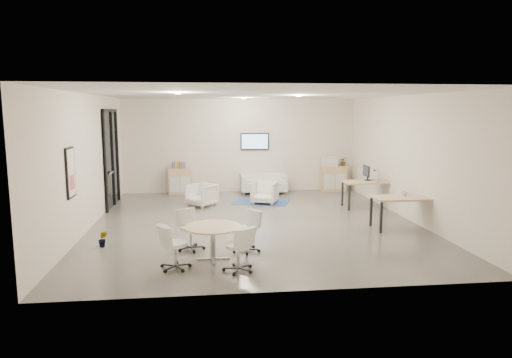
{
  "coord_description": "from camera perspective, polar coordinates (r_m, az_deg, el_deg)",
  "views": [
    {
      "loc": [
        -1.26,
        -11.2,
        2.8
      ],
      "look_at": [
        0.08,
        0.4,
        1.05
      ],
      "focal_mm": 32.0,
      "sensor_mm": 36.0,
      "label": 1
    }
  ],
  "objects": [
    {
      "name": "room_shell",
      "position": [
        11.33,
        -0.15,
        2.45
      ],
      "size": [
        9.6,
        10.6,
        4.8
      ],
      "color": "#524F4A",
      "rests_on": "ground"
    },
    {
      "name": "glass_door",
      "position": [
        14.03,
        -17.64,
        2.82
      ],
      "size": [
        0.09,
        1.9,
        2.85
      ],
      "color": "black",
      "rests_on": "room_shell"
    },
    {
      "name": "artwork",
      "position": [
        10.05,
        -22.18,
        0.72
      ],
      "size": [
        0.05,
        0.54,
        1.04
      ],
      "color": "black",
      "rests_on": "room_shell"
    },
    {
      "name": "wall_tv",
      "position": [
        15.79,
        -0.16,
        4.72
      ],
      "size": [
        0.98,
        0.06,
        0.58
      ],
      "color": "black",
      "rests_on": "room_shell"
    },
    {
      "name": "ceiling_spots",
      "position": [
        12.08,
        -1.56,
        10.33
      ],
      "size": [
        3.14,
        4.14,
        0.03
      ],
      "color": "#FFEAC6",
      "rests_on": "room_shell"
    },
    {
      "name": "sideboard_left",
      "position": [
        15.67,
        -9.44,
        -0.26
      ],
      "size": [
        0.78,
        0.41,
        0.88
      ],
      "color": "tan",
      "rests_on": "room_shell"
    },
    {
      "name": "sideboard_right",
      "position": [
        16.28,
        9.65,
        0.08
      ],
      "size": [
        0.89,
        0.43,
        0.89
      ],
      "color": "tan",
      "rests_on": "room_shell"
    },
    {
      "name": "books",
      "position": [
        15.6,
        -9.63,
        1.74
      ],
      "size": [
        0.46,
        0.14,
        0.22
      ],
      "color": "red",
      "rests_on": "sideboard_left"
    },
    {
      "name": "printer",
      "position": [
        16.17,
        9.24,
        2.18
      ],
      "size": [
        0.48,
        0.41,
        0.34
      ],
      "rotation": [
        0.0,
        0.0,
        0.02
      ],
      "color": "white",
      "rests_on": "sideboard_right"
    },
    {
      "name": "loveseat",
      "position": [
        15.63,
        0.95,
        -0.61
      ],
      "size": [
        1.58,
        0.83,
        0.58
      ],
      "rotation": [
        0.0,
        0.0,
        -0.04
      ],
      "color": "silver",
      "rests_on": "room_shell"
    },
    {
      "name": "blue_rug",
      "position": [
        14.19,
        0.67,
        -2.83
      ],
      "size": [
        1.93,
        1.58,
        0.01
      ],
      "primitive_type": "cube",
      "rotation": [
        0.0,
        0.0,
        -0.32
      ],
      "color": "#315798",
      "rests_on": "room_shell"
    },
    {
      "name": "armchair_left",
      "position": [
        13.59,
        -6.81,
        -1.86
      ],
      "size": [
        0.97,
        0.97,
        0.73
      ],
      "primitive_type": "imported",
      "rotation": [
        0.0,
        0.0,
        -0.77
      ],
      "color": "silver",
      "rests_on": "room_shell"
    },
    {
      "name": "armchair_right",
      "position": [
        13.86,
        1.1,
        -1.56
      ],
      "size": [
        0.92,
        0.89,
        0.74
      ],
      "primitive_type": "imported",
      "rotation": [
        0.0,
        0.0,
        -0.37
      ],
      "color": "silver",
      "rests_on": "room_shell"
    },
    {
      "name": "desk_rear",
      "position": [
        13.64,
        13.97,
        -0.59
      ],
      "size": [
        1.52,
        0.8,
        0.78
      ],
      "rotation": [
        0.0,
        0.0,
        0.03
      ],
      "color": "tan",
      "rests_on": "room_shell"
    },
    {
      "name": "desk_front",
      "position": [
        11.41,
        18.05,
        -2.53
      ],
      "size": [
        1.49,
        0.75,
        0.78
      ],
      "rotation": [
        0.0,
        0.0,
        -0.0
      ],
      "color": "tan",
      "rests_on": "room_shell"
    },
    {
      "name": "monitor",
      "position": [
        13.72,
        13.64,
        0.81
      ],
      "size": [
        0.2,
        0.5,
        0.44
      ],
      "color": "black",
      "rests_on": "desk_rear"
    },
    {
      "name": "round_table",
      "position": [
        8.68,
        -5.44,
        -6.43
      ],
      "size": [
        1.07,
        1.07,
        0.65
      ],
      "color": "tan",
      "rests_on": "room_shell"
    },
    {
      "name": "meeting_chairs",
      "position": [
        8.72,
        -5.43,
        -7.42
      ],
      "size": [
        2.16,
        2.16,
        0.82
      ],
      "color": "white",
      "rests_on": "room_shell"
    },
    {
      "name": "plant_cabinet",
      "position": [
        16.3,
        10.89,
        2.08
      ],
      "size": [
        0.34,
        0.36,
        0.25
      ],
      "primitive_type": "imported",
      "rotation": [
        0.0,
        0.0,
        -0.17
      ],
      "color": "#3F7F3F",
      "rests_on": "sideboard_right"
    },
    {
      "name": "plant_floor",
      "position": [
        10.06,
        -18.57,
        -7.64
      ],
      "size": [
        0.21,
        0.35,
        0.15
      ],
      "primitive_type": "imported",
      "rotation": [
        0.0,
        0.0,
        -0.06
      ],
      "color": "#3F7F3F",
      "rests_on": "room_shell"
    },
    {
      "name": "cup",
      "position": [
        11.54,
        18.03,
        -1.67
      ],
      "size": [
        0.15,
        0.12,
        0.13
      ],
      "primitive_type": "imported",
      "rotation": [
        0.0,
        0.0,
        -0.14
      ],
      "color": "white",
      "rests_on": "desk_front"
    }
  ]
}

